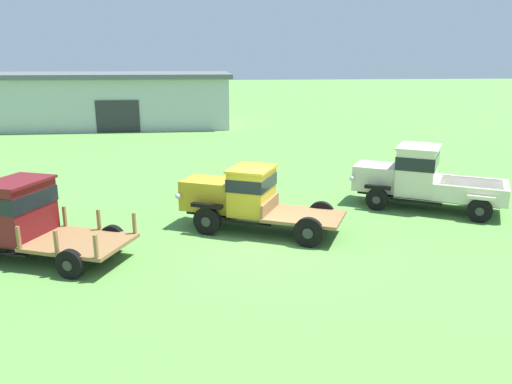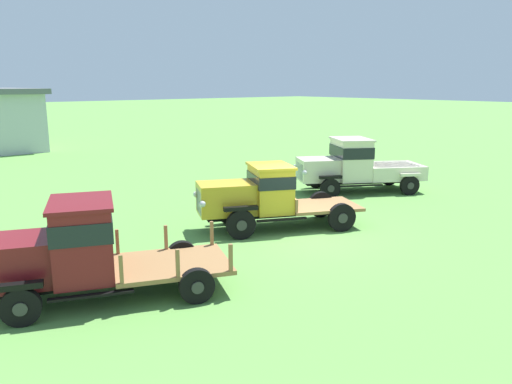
# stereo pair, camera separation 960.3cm
# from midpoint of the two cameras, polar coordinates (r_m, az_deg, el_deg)

# --- Properties ---
(ground_plane) EXTENTS (240.00, 240.00, 0.00)m
(ground_plane) POSITION_cam_midpoint_polar(r_m,az_deg,el_deg) (14.73, -12.75, -7.84)
(ground_plane) COLOR #5B9342
(vintage_truck_foreground_near) EXTENTS (5.76, 3.79, 2.19)m
(vintage_truck_foreground_near) POSITION_cam_midpoint_polar(r_m,az_deg,el_deg) (12.77, -42.28, -8.69)
(vintage_truck_foreground_near) COLOR black
(vintage_truck_foreground_near) RESTS_ON ground
(vintage_truck_second_in_line) EXTENTS (5.48, 3.79, 2.08)m
(vintage_truck_second_in_line) POSITION_cam_midpoint_polar(r_m,az_deg,el_deg) (15.25, -16.69, -3.00)
(vintage_truck_second_in_line) COLOR black
(vintage_truck_second_in_line) RESTS_ON ground
(vintage_truck_midrow_center) EXTENTS (5.59, 4.33, 2.32)m
(vintage_truck_midrow_center) POSITION_cam_midpoint_polar(r_m,az_deg,el_deg) (20.16, -0.73, 1.30)
(vintage_truck_midrow_center) COLOR black
(vintage_truck_midrow_center) RESTS_ON ground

